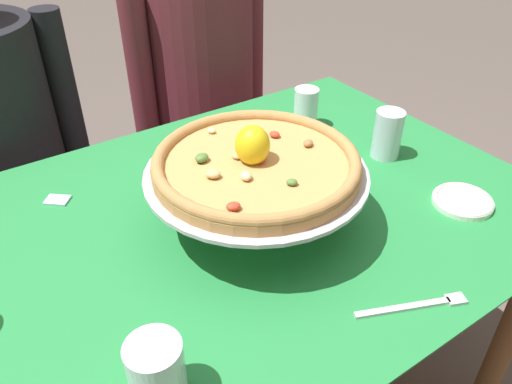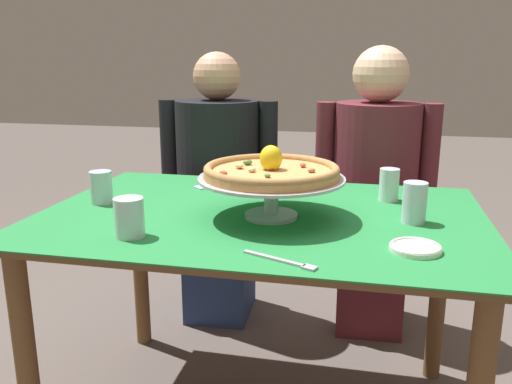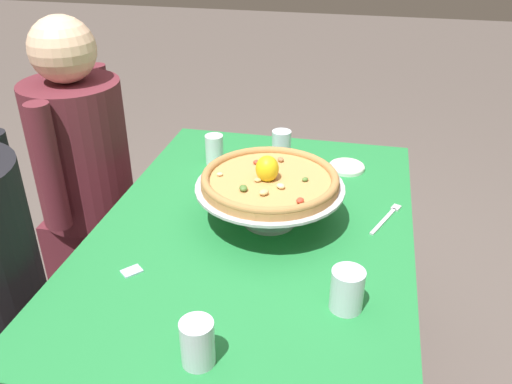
{
  "view_description": "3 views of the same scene",
  "coord_description": "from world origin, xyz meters",
  "px_view_note": "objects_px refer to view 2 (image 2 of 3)",
  "views": [
    {
      "loc": [
        -0.42,
        -0.71,
        1.37
      ],
      "look_at": [
        0.03,
        -0.05,
        0.81
      ],
      "focal_mm": 35.33,
      "sensor_mm": 36.0,
      "label": 1
    },
    {
      "loc": [
        0.32,
        -1.52,
        1.18
      ],
      "look_at": [
        -0.01,
        -0.03,
        0.79
      ],
      "focal_mm": 37.13,
      "sensor_mm": 36.0,
      "label": 2
    },
    {
      "loc": [
        -1.29,
        -0.29,
        1.58
      ],
      "look_at": [
        0.01,
        -0.0,
        0.83
      ],
      "focal_mm": 37.61,
      "sensor_mm": 36.0,
      "label": 3
    }
  ],
  "objects_px": {
    "sugar_packet": "(201,187)",
    "diner_left": "(219,191)",
    "dinner_fork": "(283,261)",
    "water_glass_side_left": "(102,189)",
    "diner_right": "(374,195)",
    "pizza": "(271,170)",
    "side_plate": "(415,248)",
    "water_glass_side_right": "(414,205)",
    "water_glass_front_left": "(129,220)",
    "pizza_stand": "(271,186)",
    "water_glass_back_right": "(389,186)"
  },
  "relations": [
    {
      "from": "water_glass_front_left",
      "to": "water_glass_back_right",
      "type": "bearing_deg",
      "value": 37.46
    },
    {
      "from": "water_glass_back_right",
      "to": "diner_right",
      "type": "relative_size",
      "value": 0.09
    },
    {
      "from": "water_glass_side_right",
      "to": "dinner_fork",
      "type": "distance_m",
      "value": 0.5
    },
    {
      "from": "pizza_stand",
      "to": "side_plate",
      "type": "height_order",
      "value": "pizza_stand"
    },
    {
      "from": "pizza_stand",
      "to": "water_glass_side_left",
      "type": "distance_m",
      "value": 0.57
    },
    {
      "from": "water_glass_back_right",
      "to": "pizza",
      "type": "bearing_deg",
      "value": -141.99
    },
    {
      "from": "sugar_packet",
      "to": "diner_left",
      "type": "relative_size",
      "value": 0.04
    },
    {
      "from": "diner_left",
      "to": "water_glass_side_left",
      "type": "bearing_deg",
      "value": -104.86
    },
    {
      "from": "water_glass_front_left",
      "to": "sugar_packet",
      "type": "distance_m",
      "value": 0.55
    },
    {
      "from": "pizza",
      "to": "sugar_packet",
      "type": "bearing_deg",
      "value": 136.54
    },
    {
      "from": "pizza",
      "to": "diner_left",
      "type": "xyz_separation_m",
      "value": [
        -0.38,
        0.74,
        -0.27
      ]
    },
    {
      "from": "water_glass_side_left",
      "to": "side_plate",
      "type": "height_order",
      "value": "water_glass_side_left"
    },
    {
      "from": "side_plate",
      "to": "diner_right",
      "type": "bearing_deg",
      "value": 95.57
    },
    {
      "from": "side_plate",
      "to": "diner_right",
      "type": "distance_m",
      "value": 0.99
    },
    {
      "from": "diner_left",
      "to": "water_glass_back_right",
      "type": "bearing_deg",
      "value": -33.26
    },
    {
      "from": "pizza_stand",
      "to": "sugar_packet",
      "type": "distance_m",
      "value": 0.45
    },
    {
      "from": "water_glass_side_right",
      "to": "diner_right",
      "type": "height_order",
      "value": "diner_right"
    },
    {
      "from": "water_glass_back_right",
      "to": "sugar_packet",
      "type": "relative_size",
      "value": 2.15
    },
    {
      "from": "water_glass_side_left",
      "to": "dinner_fork",
      "type": "relative_size",
      "value": 0.56
    },
    {
      "from": "water_glass_front_left",
      "to": "water_glass_side_right",
      "type": "bearing_deg",
      "value": 21.19
    },
    {
      "from": "pizza_stand",
      "to": "dinner_fork",
      "type": "bearing_deg",
      "value": -74.71
    },
    {
      "from": "pizza",
      "to": "side_plate",
      "type": "height_order",
      "value": "pizza"
    },
    {
      "from": "pizza",
      "to": "water_glass_side_right",
      "type": "relative_size",
      "value": 3.33
    },
    {
      "from": "pizza_stand",
      "to": "dinner_fork",
      "type": "xyz_separation_m",
      "value": [
        0.09,
        -0.34,
        -0.09
      ]
    },
    {
      "from": "water_glass_side_left",
      "to": "diner_right",
      "type": "bearing_deg",
      "value": 40.36
    },
    {
      "from": "dinner_fork",
      "to": "water_glass_front_left",
      "type": "bearing_deg",
      "value": 167.67
    },
    {
      "from": "water_glass_front_left",
      "to": "diner_right",
      "type": "height_order",
      "value": "diner_right"
    },
    {
      "from": "water_glass_front_left",
      "to": "water_glass_back_right",
      "type": "relative_size",
      "value": 0.98
    },
    {
      "from": "pizza_stand",
      "to": "diner_left",
      "type": "relative_size",
      "value": 0.36
    },
    {
      "from": "water_glass_back_right",
      "to": "water_glass_side_left",
      "type": "distance_m",
      "value": 0.94
    },
    {
      "from": "dinner_fork",
      "to": "diner_left",
      "type": "relative_size",
      "value": 0.16
    },
    {
      "from": "sugar_packet",
      "to": "water_glass_side_right",
      "type": "bearing_deg",
      "value": -19.83
    },
    {
      "from": "pizza_stand",
      "to": "water_glass_side_left",
      "type": "relative_size",
      "value": 4.08
    },
    {
      "from": "diner_left",
      "to": "diner_right",
      "type": "height_order",
      "value": "diner_right"
    },
    {
      "from": "sugar_packet",
      "to": "side_plate",
      "type": "bearing_deg",
      "value": -34.94
    },
    {
      "from": "pizza_stand",
      "to": "water_glass_front_left",
      "type": "xyz_separation_m",
      "value": [
        -0.33,
        -0.25,
        -0.05
      ]
    },
    {
      "from": "pizza",
      "to": "water_glass_front_left",
      "type": "height_order",
      "value": "pizza"
    },
    {
      "from": "pizza",
      "to": "sugar_packet",
      "type": "height_order",
      "value": "pizza"
    },
    {
      "from": "water_glass_side_left",
      "to": "side_plate",
      "type": "distance_m",
      "value": 1.0
    },
    {
      "from": "water_glass_side_right",
      "to": "water_glass_front_left",
      "type": "bearing_deg",
      "value": -158.81
    },
    {
      "from": "water_glass_back_right",
      "to": "diner_left",
      "type": "height_order",
      "value": "diner_left"
    },
    {
      "from": "pizza",
      "to": "dinner_fork",
      "type": "bearing_deg",
      "value": -74.66
    },
    {
      "from": "water_glass_side_left",
      "to": "diner_left",
      "type": "height_order",
      "value": "diner_left"
    },
    {
      "from": "diner_right",
      "to": "water_glass_side_right",
      "type": "bearing_deg",
      "value": -81.9
    },
    {
      "from": "pizza",
      "to": "side_plate",
      "type": "relative_size",
      "value": 3.12
    },
    {
      "from": "dinner_fork",
      "to": "sugar_packet",
      "type": "xyz_separation_m",
      "value": [
        -0.41,
        0.64,
        -0.0
      ]
    },
    {
      "from": "water_glass_side_right",
      "to": "water_glass_back_right",
      "type": "xyz_separation_m",
      "value": [
        -0.06,
        0.23,
        -0.0
      ]
    },
    {
      "from": "pizza",
      "to": "diner_left",
      "type": "relative_size",
      "value": 0.33
    },
    {
      "from": "dinner_fork",
      "to": "sugar_packet",
      "type": "height_order",
      "value": "dinner_fork"
    },
    {
      "from": "diner_left",
      "to": "diner_right",
      "type": "distance_m",
      "value": 0.69
    }
  ]
}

